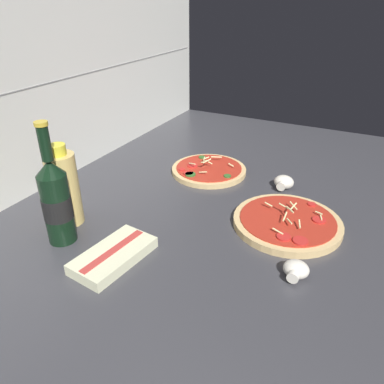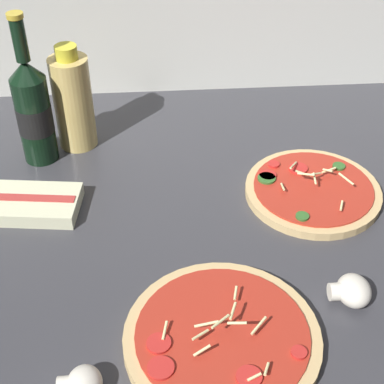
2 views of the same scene
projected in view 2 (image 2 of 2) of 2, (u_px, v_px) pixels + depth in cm
name	position (u px, v px, depth cm)	size (l,w,h in cm)	color
counter_slab	(188.00, 240.00, 91.84)	(160.00, 90.00, 2.50)	#38383D
pizza_near	(222.00, 338.00, 74.51)	(25.20, 25.20, 5.13)	tan
pizza_far	(312.00, 190.00, 97.98)	(22.50, 22.50, 4.86)	tan
beer_bottle	(33.00, 110.00, 100.67)	(6.15, 6.15, 27.10)	black
oil_bottle	(73.00, 101.00, 104.76)	(6.97, 6.97, 19.58)	#D6B766
mushroom_left	(352.00, 291.00, 79.48)	(5.72, 5.45, 3.82)	white
dish_towel	(25.00, 204.00, 94.79)	(18.41, 11.19, 2.56)	beige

